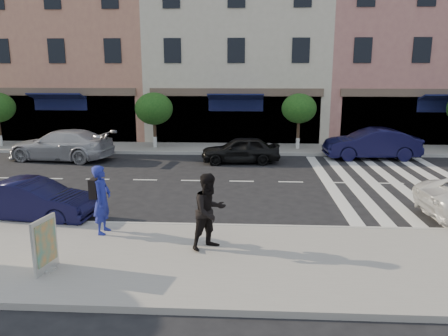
% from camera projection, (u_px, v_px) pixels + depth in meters
% --- Properties ---
extents(ground, '(120.00, 120.00, 0.00)m').
position_uv_depth(ground, '(240.00, 213.00, 13.95)').
color(ground, black).
rests_on(ground, ground).
extents(sidewalk_near, '(60.00, 4.50, 0.15)m').
position_uv_depth(sidewalk_near, '(236.00, 261.00, 10.28)').
color(sidewalk_near, gray).
rests_on(sidewalk_near, ground).
extents(sidewalk_far, '(60.00, 3.00, 0.15)m').
position_uv_depth(sidewalk_far, '(244.00, 149.00, 24.64)').
color(sidewalk_far, gray).
rests_on(sidewalk_far, ground).
extents(building_west_mid, '(10.00, 9.00, 14.00)m').
position_uv_depth(building_west_mid, '(83.00, 31.00, 29.52)').
color(building_west_mid, tan).
rests_on(building_west_mid, ground).
extents(building_centre, '(11.00, 9.00, 11.00)m').
position_uv_depth(building_centre, '(238.00, 53.00, 29.29)').
color(building_centre, beige).
rests_on(building_centre, ground).
extents(building_east_mid, '(13.00, 9.00, 13.00)m').
position_uv_depth(building_east_mid, '(422.00, 37.00, 28.42)').
color(building_east_mid, tan).
rests_on(building_east_mid, ground).
extents(street_tree_wb, '(2.10, 2.10, 3.06)m').
position_uv_depth(street_tree_wb, '(154.00, 109.00, 24.21)').
color(street_tree_wb, '#473323').
rests_on(street_tree_wb, sidewalk_far).
extents(street_tree_c, '(1.90, 1.90, 3.04)m').
position_uv_depth(street_tree_c, '(299.00, 109.00, 23.77)').
color(street_tree_c, '#473323').
rests_on(street_tree_c, sidewalk_far).
extents(photographer, '(0.48, 0.70, 1.87)m').
position_uv_depth(photographer, '(102.00, 200.00, 11.68)').
color(photographer, navy).
rests_on(photographer, sidewalk_near).
extents(walker, '(1.17, 1.15, 1.91)m').
position_uv_depth(walker, '(210.00, 211.00, 10.66)').
color(walker, black).
rests_on(walker, sidewalk_near).
extents(poster_board, '(0.33, 0.80, 1.23)m').
position_uv_depth(poster_board, '(45.00, 245.00, 9.51)').
color(poster_board, beige).
rests_on(poster_board, sidewalk_near).
extents(car_near_mid, '(3.91, 1.70, 1.25)m').
position_uv_depth(car_near_mid, '(32.00, 200.00, 13.17)').
color(car_near_mid, black).
rests_on(car_near_mid, ground).
extents(car_far_left, '(5.48, 2.82, 1.52)m').
position_uv_depth(car_far_left, '(61.00, 145.00, 21.86)').
color(car_far_left, '#A6A5AB').
rests_on(car_far_left, ground).
extents(car_far_mid, '(3.91, 1.83, 1.29)m').
position_uv_depth(car_far_mid, '(240.00, 150.00, 21.21)').
color(car_far_mid, black).
rests_on(car_far_mid, ground).
extents(car_far_right, '(4.76, 1.85, 1.55)m').
position_uv_depth(car_far_right, '(371.00, 144.00, 22.11)').
color(car_far_right, black).
rests_on(car_far_right, ground).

